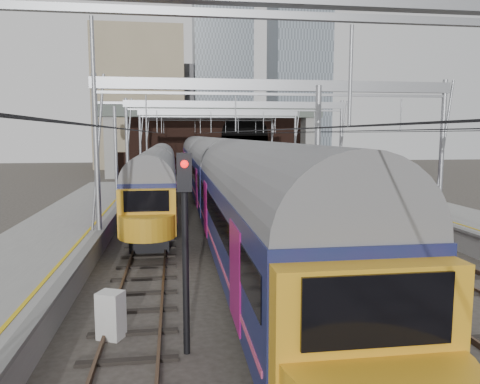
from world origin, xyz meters
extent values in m
plane|color=#38332D|center=(0.00, 0.00, 0.00)|extent=(160.00, 160.00, 0.00)
cube|color=gray|center=(-10.20, 2.50, 0.55)|extent=(4.20, 55.00, 1.10)
cube|color=slate|center=(-8.15, 2.50, 1.05)|extent=(0.35, 55.00, 0.12)
cube|color=gold|center=(-8.65, 2.50, 1.11)|extent=(0.12, 55.00, 0.01)
cube|color=#4C3828|center=(-6.72, 15.00, 0.09)|extent=(0.08, 80.00, 0.16)
cube|color=#4C3828|center=(-5.28, 15.00, 0.09)|extent=(0.08, 80.00, 0.16)
cube|color=black|center=(-6.00, 15.00, 0.01)|extent=(2.40, 80.00, 0.14)
cube|color=#4C3828|center=(-2.72, 15.00, 0.09)|extent=(0.08, 80.00, 0.16)
cube|color=#4C3828|center=(-1.28, 15.00, 0.09)|extent=(0.08, 80.00, 0.16)
cube|color=black|center=(-2.00, 15.00, 0.01)|extent=(2.40, 80.00, 0.14)
cube|color=#4C3828|center=(1.28, 15.00, 0.09)|extent=(0.08, 80.00, 0.16)
cube|color=#4C3828|center=(2.72, 15.00, 0.09)|extent=(0.08, 80.00, 0.16)
cube|color=black|center=(2.00, 15.00, 0.01)|extent=(2.40, 80.00, 0.14)
cube|color=#4C3828|center=(5.28, 15.00, 0.09)|extent=(0.08, 80.00, 0.16)
cube|color=#4C3828|center=(6.72, 15.00, 0.09)|extent=(0.08, 80.00, 0.16)
cube|color=black|center=(6.00, 15.00, 0.01)|extent=(2.40, 80.00, 0.14)
cylinder|color=gray|center=(-8.20, 8.00, 4.00)|extent=(0.24, 0.24, 8.00)
cylinder|color=gray|center=(8.20, 8.00, 4.00)|extent=(0.24, 0.24, 8.00)
cube|color=gray|center=(0.00, 8.00, 7.60)|extent=(16.80, 0.28, 0.50)
cylinder|color=gray|center=(-8.20, 22.00, 4.00)|extent=(0.24, 0.24, 8.00)
cylinder|color=gray|center=(8.20, 22.00, 4.00)|extent=(0.24, 0.24, 8.00)
cube|color=gray|center=(0.00, 22.00, 7.60)|extent=(16.80, 0.28, 0.50)
cylinder|color=gray|center=(-8.20, 36.00, 4.00)|extent=(0.24, 0.24, 8.00)
cylinder|color=gray|center=(8.20, 36.00, 4.00)|extent=(0.24, 0.24, 8.00)
cube|color=gray|center=(0.00, 36.00, 7.60)|extent=(16.80, 0.28, 0.50)
cylinder|color=gray|center=(-8.20, 48.00, 4.00)|extent=(0.24, 0.24, 8.00)
cylinder|color=gray|center=(8.20, 48.00, 4.00)|extent=(0.24, 0.24, 8.00)
cube|color=gray|center=(0.00, 48.00, 7.60)|extent=(16.80, 0.28, 0.50)
cube|color=black|center=(-6.00, 15.00, 5.50)|extent=(0.03, 80.00, 0.03)
cube|color=black|center=(-2.00, 15.00, 5.50)|extent=(0.03, 80.00, 0.03)
cube|color=black|center=(2.00, 15.00, 5.50)|extent=(0.03, 80.00, 0.03)
cube|color=black|center=(6.00, 15.00, 5.50)|extent=(0.03, 80.00, 0.03)
cube|color=#311C16|center=(2.00, 52.00, 4.50)|extent=(26.00, 2.00, 9.00)
cube|color=black|center=(5.00, 50.98, 2.60)|extent=(6.50, 0.10, 5.20)
cylinder|color=black|center=(5.00, 50.98, 5.20)|extent=(6.50, 0.10, 6.50)
cube|color=#311C16|center=(-10.00, 51.00, 1.50)|extent=(6.00, 1.50, 3.00)
cube|color=gray|center=(-12.50, 46.00, 4.10)|extent=(1.20, 2.50, 8.20)
cube|color=gray|center=(12.50, 46.00, 4.10)|extent=(1.20, 2.50, 8.20)
cube|color=#525C53|center=(0.00, 46.00, 8.20)|extent=(28.00, 3.00, 1.40)
cube|color=gray|center=(0.00, 46.00, 9.10)|extent=(28.00, 3.00, 0.30)
cube|color=tan|center=(-10.00, 66.00, 11.00)|extent=(14.00, 12.00, 22.00)
cube|color=#4C5660|center=(4.00, 72.00, 16.00)|extent=(10.00, 10.00, 32.00)
cube|color=gray|center=(-2.00, 80.00, 9.00)|extent=(18.00, 14.00, 18.00)
cube|color=black|center=(-2.00, 28.01, 0.35)|extent=(2.37, 70.03, 0.70)
cube|color=#16224D|center=(-2.00, 28.01, 2.34)|extent=(3.01, 70.03, 2.69)
cylinder|color=slate|center=(-2.00, 28.01, 3.69)|extent=(2.95, 69.53, 2.95)
cube|color=black|center=(-2.00, 28.01, 2.77)|extent=(3.03, 68.83, 0.81)
cube|color=#D6436D|center=(-2.00, 28.01, 1.59)|extent=(3.03, 69.03, 0.13)
cube|color=orange|center=(-2.00, -7.15, 2.24)|extent=(2.95, 0.60, 2.49)
cube|color=black|center=(-2.00, -7.32, 2.88)|extent=(2.26, 0.08, 1.08)
cube|color=black|center=(-6.00, 21.46, 0.35)|extent=(1.98, 29.24, 0.70)
cube|color=#16224D|center=(-6.00, 21.46, 2.13)|extent=(2.52, 29.24, 2.25)
cylinder|color=slate|center=(-6.00, 21.46, 3.25)|extent=(2.47, 28.74, 2.47)
cube|color=black|center=(-6.00, 21.46, 2.49)|extent=(2.54, 28.04, 0.68)
cube|color=#D6436D|center=(-6.00, 21.46, 1.50)|extent=(2.54, 28.24, 0.11)
cube|color=orange|center=(-6.00, 6.69, 2.03)|extent=(2.47, 0.60, 2.05)
cube|color=black|center=(-6.00, 6.52, 2.58)|extent=(1.89, 0.08, 0.90)
cylinder|color=black|center=(-4.59, -2.30, 2.40)|extent=(0.16, 0.16, 4.80)
cube|color=black|center=(-4.59, -2.48, 4.50)|extent=(0.36, 0.20, 0.90)
sphere|color=red|center=(-4.59, -2.60, 4.70)|extent=(0.18, 0.18, 0.18)
cube|color=silver|center=(-6.55, -1.14, 0.63)|extent=(0.79, 0.74, 1.26)
cube|color=blue|center=(2.14, 7.52, 0.05)|extent=(0.94, 0.78, 0.09)
cube|color=blue|center=(-1.79, 6.65, 0.05)|extent=(0.90, 0.75, 0.09)
cube|color=blue|center=(0.80, 9.05, 0.05)|extent=(0.91, 0.70, 0.10)
camera|label=1|loc=(-4.84, -13.35, 5.37)|focal=35.00mm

